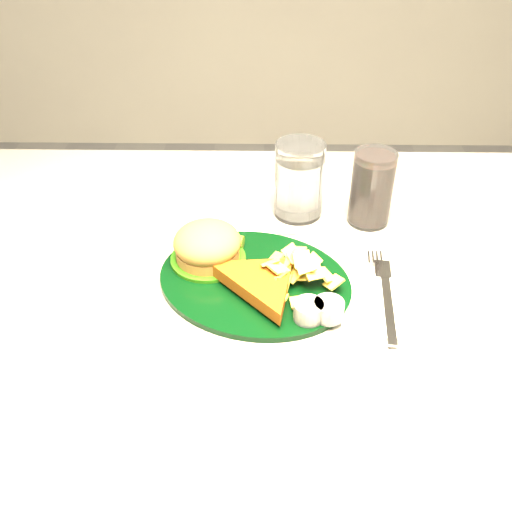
{
  "coord_description": "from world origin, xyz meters",
  "views": [
    {
      "loc": [
        -0.0,
        -0.67,
        1.28
      ],
      "look_at": [
        -0.01,
        -0.03,
        0.8
      ],
      "focal_mm": 40.0,
      "sensor_mm": 36.0,
      "label": 1
    }
  ],
  "objects_px": {
    "table": "(262,427)",
    "dinner_plate": "(254,266)",
    "water_glass": "(299,180)",
    "cola_glass": "(372,188)",
    "fork_napkin": "(387,305)"
  },
  "relations": [
    {
      "from": "dinner_plate",
      "to": "cola_glass",
      "type": "xyz_separation_m",
      "value": [
        0.19,
        0.17,
        0.03
      ]
    },
    {
      "from": "dinner_plate",
      "to": "water_glass",
      "type": "xyz_separation_m",
      "value": [
        0.07,
        0.19,
        0.03
      ]
    },
    {
      "from": "table",
      "to": "dinner_plate",
      "type": "relative_size",
      "value": 4.24
    },
    {
      "from": "water_glass",
      "to": "table",
      "type": "bearing_deg",
      "value": -109.52
    },
    {
      "from": "water_glass",
      "to": "cola_glass",
      "type": "xyz_separation_m",
      "value": [
        0.12,
        -0.02,
        -0.0
      ]
    },
    {
      "from": "table",
      "to": "dinner_plate",
      "type": "height_order",
      "value": "dinner_plate"
    },
    {
      "from": "table",
      "to": "water_glass",
      "type": "relative_size",
      "value": 9.31
    },
    {
      "from": "table",
      "to": "water_glass",
      "type": "distance_m",
      "value": 0.47
    },
    {
      "from": "dinner_plate",
      "to": "fork_napkin",
      "type": "height_order",
      "value": "dinner_plate"
    },
    {
      "from": "dinner_plate",
      "to": "fork_napkin",
      "type": "distance_m",
      "value": 0.19
    },
    {
      "from": "dinner_plate",
      "to": "water_glass",
      "type": "bearing_deg",
      "value": 92.0
    },
    {
      "from": "table",
      "to": "water_glass",
      "type": "height_order",
      "value": "water_glass"
    },
    {
      "from": "fork_napkin",
      "to": "table",
      "type": "bearing_deg",
      "value": 160.4
    },
    {
      "from": "table",
      "to": "dinner_plate",
      "type": "bearing_deg",
      "value": -114.44
    },
    {
      "from": "water_glass",
      "to": "cola_glass",
      "type": "bearing_deg",
      "value": -11.03
    }
  ]
}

